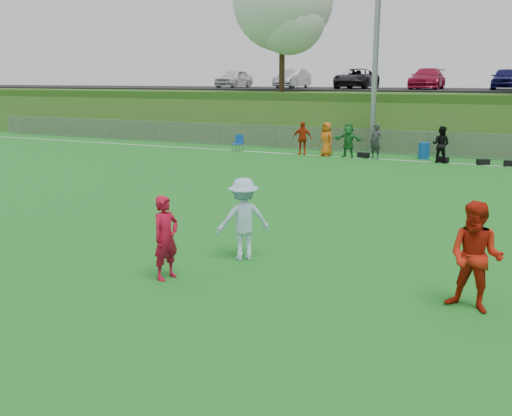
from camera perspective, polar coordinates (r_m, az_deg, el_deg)
The scene contains 15 objects.
ground at distance 11.20m, azimuth 0.94°, elevation -7.31°, with size 120.00×120.00×0.00m, color #166B1D.
sideline_far at distance 28.20m, azimuth 16.04°, elevation 4.51°, with size 60.00×0.10×0.01m, color white.
fence at distance 30.09m, azimuth 16.73°, elevation 6.19°, with size 58.00×0.06×1.30m.
light_pole at distance 31.40m, azimuth 12.03°, elevation 17.80°, with size 1.20×0.40×12.15m.
berm at distance 40.90m, azimuth 19.13°, elevation 8.86°, with size 120.00×18.00×3.00m, color #2A5A19.
parking_lot at distance 42.83m, azimuth 19.58°, elevation 11.06°, with size 120.00×12.00×0.10m, color black.
tree_white_flowering at distance 37.57m, azimuth 2.85°, elevation 19.67°, with size 6.30×6.30×8.78m.
car_row at distance 41.96m, azimuth 17.90°, elevation 12.21°, with size 32.04×5.18×1.44m.
spectator_row at distance 28.72m, azimuth 10.15°, elevation 6.64°, with size 7.86×0.85×1.69m.
gear_bags at distance 28.12m, azimuth 18.62°, elevation 4.57°, with size 7.26×0.50×0.26m.
player_red_left at distance 11.23m, azimuth -9.01°, elevation -2.96°, with size 0.61×0.40×1.67m, color #AD0C27.
player_red_center at distance 10.24m, azimuth 21.10°, elevation -4.60°, with size 0.92×0.71×1.89m, color #B91C0C.
player_blue at distance 12.28m, azimuth -1.27°, elevation -1.12°, with size 1.16×0.67×1.79m, color #ABCCED.
recycling_bin at distance 29.13m, azimuth 16.44°, elevation 5.52°, with size 0.53×0.53×0.80m, color #0E479F.
camp_chair at distance 31.09m, azimuth -1.84°, elevation 6.20°, with size 0.49×0.50×0.87m.
Camera 1 is at (4.27, -9.61, 3.87)m, focal length 40.00 mm.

